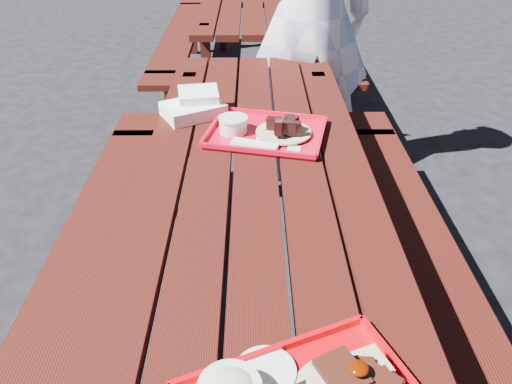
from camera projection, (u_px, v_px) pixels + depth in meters
ground at (256, 348)px, 1.92m from camera, size 60.00×60.00×0.00m
picnic_table_near at (256, 234)px, 1.62m from camera, size 1.41×2.40×0.75m
picnic_table_far at (253, 16)px, 3.96m from camera, size 1.41×2.40×0.75m
far_tray at (264, 131)px, 1.77m from camera, size 0.46×0.40×0.07m
white_cloth at (195, 105)px, 1.92m from camera, size 0.27×0.25×0.09m
person at (309, 15)px, 2.51m from camera, size 0.73×0.52×1.86m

